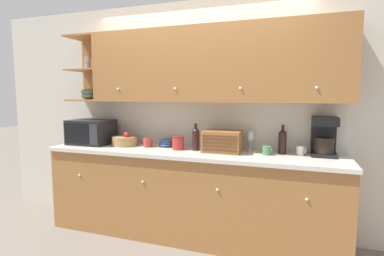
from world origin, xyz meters
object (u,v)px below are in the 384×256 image
(mug_patterned_third, at_px, (147,142))
(second_wine_bottle, at_px, (282,141))
(wine_bottle, at_px, (196,138))
(mug_blue_second, at_px, (267,150))
(storage_canister, at_px, (178,143))
(bread_box, at_px, (223,141))
(mug, at_px, (301,151))
(fruit_basket, at_px, (125,141))
(microwave, at_px, (91,132))
(bowl_stack_on_counter, at_px, (167,143))
(wine_glass, at_px, (251,137))
(coffee_maker, at_px, (324,136))

(mug_patterned_third, distance_m, second_wine_bottle, 1.47)
(wine_bottle, distance_m, mug_blue_second, 0.75)
(storage_canister, bearing_deg, mug_blue_second, 1.28)
(bread_box, height_order, mug, bread_box)
(mug, bearing_deg, fruit_basket, -177.94)
(microwave, xyz_separation_m, wine_bottle, (1.33, 0.01, -0.02))
(mug_patterned_third, relative_size, bowl_stack_on_counter, 0.58)
(mug_patterned_third, xyz_separation_m, wine_bottle, (0.58, -0.01, 0.08))
(bread_box, distance_m, mug, 0.78)
(mug_patterned_third, bearing_deg, microwave, -178.47)
(microwave, relative_size, bread_box, 1.25)
(storage_canister, distance_m, wine_glass, 0.78)
(storage_canister, relative_size, mug_blue_second, 1.53)
(microwave, bearing_deg, bread_box, 0.47)
(mug_patterned_third, bearing_deg, bowl_stack_on_counter, 30.34)
(mug_blue_second, bearing_deg, fruit_basket, 179.02)
(microwave, distance_m, bowl_stack_on_counter, 0.95)
(storage_canister, distance_m, second_wine_bottle, 1.09)
(wine_bottle, height_order, bread_box, wine_bottle)
(wine_glass, relative_size, mug, 2.42)
(bowl_stack_on_counter, relative_size, wine_bottle, 0.64)
(mug_patterned_third, xyz_separation_m, bowl_stack_on_counter, (0.19, 0.11, -0.01))
(storage_canister, bearing_deg, bowl_stack_on_counter, 144.29)
(bread_box, height_order, second_wine_bottle, second_wine_bottle)
(mug_patterned_third, xyz_separation_m, bread_box, (0.88, -0.01, 0.06))
(microwave, bearing_deg, wine_glass, 5.64)
(wine_glass, distance_m, mug_blue_second, 0.28)
(second_wine_bottle, relative_size, mug, 3.20)
(fruit_basket, height_order, mug, fruit_basket)
(storage_canister, bearing_deg, second_wine_bottle, 7.35)
(fruit_basket, xyz_separation_m, bowl_stack_on_counter, (0.49, 0.09, -0.01))
(mug, distance_m, coffee_maker, 0.26)
(mug_patterned_third, relative_size, mug_blue_second, 1.12)
(wine_bottle, height_order, coffee_maker, coffee_maker)
(microwave, relative_size, mug, 5.29)
(storage_canister, height_order, second_wine_bottle, second_wine_bottle)
(wine_glass, height_order, mug, wine_glass)
(bowl_stack_on_counter, height_order, wine_bottle, wine_bottle)
(microwave, relative_size, wine_bottle, 1.69)
(microwave, relative_size, storage_canister, 3.36)
(wine_glass, relative_size, second_wine_bottle, 0.76)
(fruit_basket, height_order, mug_blue_second, fruit_basket)
(fruit_basket, relative_size, bowl_stack_on_counter, 1.65)
(second_wine_bottle, bearing_deg, bread_box, -169.16)
(wine_glass, bearing_deg, storage_canister, -165.16)
(wine_bottle, relative_size, coffee_maker, 0.75)
(fruit_basket, distance_m, wine_bottle, 0.89)
(fruit_basket, relative_size, coffee_maker, 0.79)
(fruit_basket, xyz_separation_m, coffee_maker, (2.16, 0.12, 0.14))
(wine_glass, bearing_deg, mug, -9.04)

